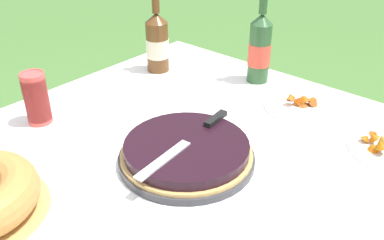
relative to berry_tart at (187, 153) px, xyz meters
name	(u,v)px	position (x,y,z in m)	size (l,w,h in m)	color
garden_table	(145,193)	(-0.11, 0.04, -0.09)	(1.56, 1.20, 0.68)	brown
tablecloth	(144,179)	(-0.11, 0.04, -0.04)	(1.57, 1.21, 0.10)	white
berry_tart	(187,153)	(0.00, 0.00, 0.00)	(0.36, 0.36, 0.06)	#38383D
serving_knife	(193,136)	(0.03, 0.00, 0.04)	(0.38, 0.06, 0.01)	silver
cup_stack	(36,98)	(-0.14, 0.48, 0.05)	(0.07, 0.07, 0.16)	#E04C47
cider_bottle_green	(260,48)	(0.55, 0.14, 0.10)	(0.08, 0.08, 0.33)	#2D562D
cider_bottle_amber	(157,42)	(0.38, 0.49, 0.08)	(0.09, 0.09, 0.30)	brown
snack_plate_near	(300,104)	(0.47, -0.08, -0.02)	(0.23, 0.23, 0.06)	white
snack_plate_right	(384,147)	(0.39, -0.38, -0.02)	(0.19, 0.19, 0.06)	white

